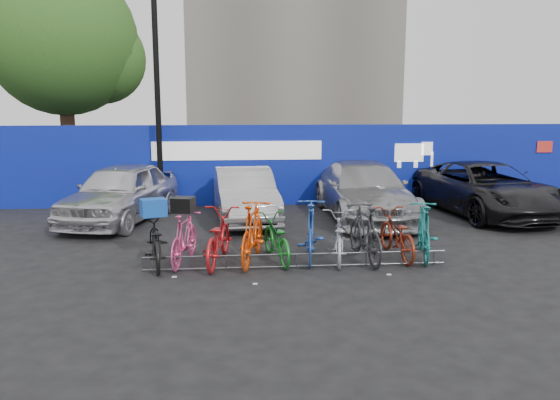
{
  "coord_description": "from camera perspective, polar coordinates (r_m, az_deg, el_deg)",
  "views": [
    {
      "loc": [
        -1.15,
        -10.24,
        3.0
      ],
      "look_at": [
        -0.08,
        2.0,
        0.84
      ],
      "focal_mm": 35.0,
      "sensor_mm": 36.0,
      "label": 1
    }
  ],
  "objects": [
    {
      "name": "bike_0",
      "position": [
        10.48,
        -12.95,
        -4.2
      ],
      "size": [
        0.96,
        1.9,
        0.95
      ],
      "primitive_type": "imported",
      "rotation": [
        0.0,
        0.0,
        3.33
      ],
      "color": "black",
      "rests_on": "ground"
    },
    {
      "name": "car_0",
      "position": [
        14.61,
        -16.31,
        0.76
      ],
      "size": [
        2.87,
        4.78,
        1.52
      ],
      "primitive_type": "imported",
      "rotation": [
        0.0,
        0.0,
        -0.26
      ],
      "color": "silver",
      "rests_on": "ground"
    },
    {
      "name": "ground",
      "position": [
        10.73,
        1.37,
        -6.26
      ],
      "size": [
        100.0,
        100.0,
        0.0
      ],
      "primitive_type": "plane",
      "color": "black",
      "rests_on": "ground"
    },
    {
      "name": "lamppost",
      "position": [
        15.77,
        -12.69,
        10.73
      ],
      "size": [
        0.25,
        0.5,
        6.11
      ],
      "color": "black",
      "rests_on": "ground"
    },
    {
      "name": "bike_1",
      "position": [
        10.49,
        -9.97,
        -3.95
      ],
      "size": [
        0.79,
        1.73,
        1.0
      ],
      "primitive_type": "imported",
      "rotation": [
        0.0,
        0.0,
        2.94
      ],
      "color": "#E64685",
      "rests_on": "ground"
    },
    {
      "name": "car_2",
      "position": [
        14.65,
        8.76,
        0.97
      ],
      "size": [
        2.09,
        5.07,
        1.47
      ],
      "primitive_type": "imported",
      "rotation": [
        0.0,
        0.0,
        0.01
      ],
      "color": "#9C9DA1",
      "rests_on": "ground"
    },
    {
      "name": "bike_3",
      "position": [
        10.39,
        -2.89,
        -3.44
      ],
      "size": [
        0.99,
        2.04,
        1.18
      ],
      "primitive_type": "imported",
      "rotation": [
        0.0,
        0.0,
        2.91
      ],
      "color": "#F0460A",
      "rests_on": "ground"
    },
    {
      "name": "tree",
      "position": [
        21.16,
        -21.14,
        14.94
      ],
      "size": [
        5.4,
        5.2,
        7.8
      ],
      "color": "#382314",
      "rests_on": "ground"
    },
    {
      "name": "bike_4",
      "position": [
        10.52,
        -0.44,
        -4.04
      ],
      "size": [
        0.91,
        1.79,
        0.9
      ],
      "primitive_type": "imported",
      "rotation": [
        0.0,
        0.0,
        3.33
      ],
      "color": "#177522",
      "rests_on": "ground"
    },
    {
      "name": "bike_7",
      "position": [
        10.63,
        8.88,
        -3.42
      ],
      "size": [
        0.68,
        1.9,
        1.12
      ],
      "primitive_type": "imported",
      "rotation": [
        0.0,
        0.0,
        3.23
      ],
      "color": "#29282B",
      "rests_on": "ground"
    },
    {
      "name": "hoarding",
      "position": [
        16.37,
        -0.91,
        3.68
      ],
      "size": [
        22.0,
        0.18,
        2.4
      ],
      "color": "#0B1E97",
      "rests_on": "ground"
    },
    {
      "name": "bike_rack",
      "position": [
        10.11,
        1.75,
        -6.32
      ],
      "size": [
        5.6,
        0.03,
        0.3
      ],
      "color": "#595B60",
      "rests_on": "ground"
    },
    {
      "name": "car_3",
      "position": [
        15.97,
        20.68,
        1.11
      ],
      "size": [
        2.93,
        5.38,
        1.43
      ],
      "primitive_type": "imported",
      "rotation": [
        0.0,
        0.0,
        0.11
      ],
      "color": "black",
      "rests_on": "ground"
    },
    {
      "name": "car_1",
      "position": [
        14.21,
        -3.73,
        0.55
      ],
      "size": [
        1.77,
        4.21,
        1.35
      ],
      "primitive_type": "imported",
      "rotation": [
        0.0,
        0.0,
        0.08
      ],
      "color": "#AAAAAE",
      "rests_on": "ground"
    },
    {
      "name": "cargo_topcase",
      "position": [
        10.35,
        -10.08,
        -0.49
      ],
      "size": [
        0.46,
        0.43,
        0.28
      ],
      "primitive_type": "cube",
      "rotation": [
        0.0,
        0.0,
        -0.27
      ],
      "color": "black",
      "rests_on": "bike_1"
    },
    {
      "name": "bike_6",
      "position": [
        10.62,
        6.09,
        -3.89
      ],
      "size": [
        0.91,
        1.84,
        0.93
      ],
      "primitive_type": "imported",
      "rotation": [
        0.0,
        0.0,
        2.97
      ],
      "color": "#A5A6AD",
      "rests_on": "ground"
    },
    {
      "name": "bike_8",
      "position": [
        11.0,
        12.05,
        -3.51
      ],
      "size": [
        0.75,
        1.84,
        0.95
      ],
      "primitive_type": "imported",
      "rotation": [
        0.0,
        0.0,
        3.21
      ],
      "color": "maroon",
      "rests_on": "ground"
    },
    {
      "name": "cargo_crate",
      "position": [
        10.35,
        -13.09,
        -0.77
      ],
      "size": [
        0.54,
        0.47,
        0.32
      ],
      "primitive_type": "cube",
      "rotation": [
        0.0,
        0.0,
        0.34
      ],
      "color": "#134BB6",
      "rests_on": "bike_0"
    },
    {
      "name": "bike_9",
      "position": [
        11.05,
        14.81,
        -3.14
      ],
      "size": [
        0.94,
        1.91,
        1.11
      ],
      "primitive_type": "imported",
      "rotation": [
        0.0,
        0.0,
        2.9
      ],
      "color": "#1B7371",
      "rests_on": "ground"
    },
    {
      "name": "bike_2",
      "position": [
        10.41,
        -6.54,
        -3.91
      ],
      "size": [
        1.0,
        2.03,
        1.02
      ],
      "primitive_type": "imported",
      "rotation": [
        0.0,
        0.0,
        2.97
      ],
      "color": "red",
      "rests_on": "ground"
    },
    {
      "name": "bike_5",
      "position": [
        10.63,
        3.24,
        -3.17
      ],
      "size": [
        0.84,
        2.0,
        1.16
      ],
      "primitive_type": "imported",
      "rotation": [
        0.0,
        0.0,
        2.99
      ],
      "color": "#2348A1",
      "rests_on": "ground"
    }
  ]
}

